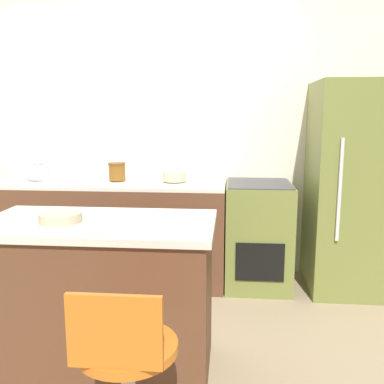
{
  "coord_description": "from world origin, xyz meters",
  "views": [
    {
      "loc": [
        0.77,
        -3.32,
        1.49
      ],
      "look_at": [
        0.5,
        -0.35,
        0.95
      ],
      "focal_mm": 40.0,
      "sensor_mm": 36.0,
      "label": 1
    }
  ],
  "objects_px": {
    "refrigerator": "(351,188)",
    "stool_chair": "(126,380)",
    "kettle": "(38,170)",
    "oven_range": "(258,234)",
    "mixing_bowl": "(174,177)"
  },
  "relations": [
    {
      "from": "stool_chair",
      "to": "kettle",
      "type": "height_order",
      "value": "kettle"
    },
    {
      "from": "stool_chair",
      "to": "kettle",
      "type": "distance_m",
      "value": 2.58
    },
    {
      "from": "stool_chair",
      "to": "kettle",
      "type": "xyz_separation_m",
      "value": [
        -1.32,
        2.13,
        0.59
      ]
    },
    {
      "from": "refrigerator",
      "to": "kettle",
      "type": "xyz_separation_m",
      "value": [
        -2.75,
        0.06,
        0.12
      ]
    },
    {
      "from": "refrigerator",
      "to": "stool_chair",
      "type": "relative_size",
      "value": 2.08
    },
    {
      "from": "stool_chair",
      "to": "refrigerator",
      "type": "bearing_deg",
      "value": 55.43
    },
    {
      "from": "oven_range",
      "to": "refrigerator",
      "type": "relative_size",
      "value": 0.52
    },
    {
      "from": "oven_range",
      "to": "refrigerator",
      "type": "height_order",
      "value": "refrigerator"
    },
    {
      "from": "kettle",
      "to": "mixing_bowl",
      "type": "height_order",
      "value": "kettle"
    },
    {
      "from": "kettle",
      "to": "mixing_bowl",
      "type": "distance_m",
      "value": 1.25
    },
    {
      "from": "refrigerator",
      "to": "kettle",
      "type": "relative_size",
      "value": 8.16
    },
    {
      "from": "refrigerator",
      "to": "stool_chair",
      "type": "bearing_deg",
      "value": -124.57
    },
    {
      "from": "refrigerator",
      "to": "mixing_bowl",
      "type": "height_order",
      "value": "refrigerator"
    },
    {
      "from": "oven_range",
      "to": "kettle",
      "type": "distance_m",
      "value": 2.06
    },
    {
      "from": "refrigerator",
      "to": "kettle",
      "type": "distance_m",
      "value": 2.75
    }
  ]
}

